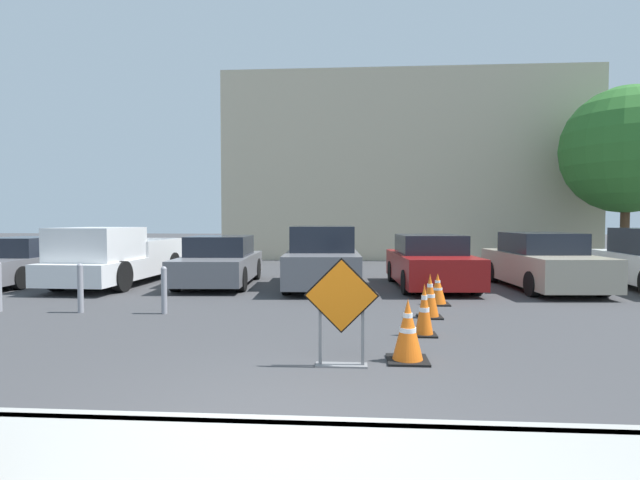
{
  "coord_description": "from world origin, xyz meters",
  "views": [
    {
      "loc": [
        0.64,
        -4.11,
        1.84
      ],
      "look_at": [
        -0.27,
        8.97,
        1.29
      ],
      "focal_mm": 28.0,
      "sensor_mm": 36.0,
      "label": 1
    }
  ],
  "objects_px": {
    "traffic_cone_nearest": "(408,331)",
    "bollard_second": "(80,287)",
    "road_closed_sign": "(341,307)",
    "parked_car_second": "(220,262)",
    "traffic_cone_second": "(424,310)",
    "traffic_cone_third": "(430,296)",
    "parked_car_fifth": "(542,263)",
    "parked_car_nearest": "(24,261)",
    "traffic_cone_fourth": "(438,289)",
    "parked_car_fourth": "(430,263)",
    "parked_car_third": "(322,260)",
    "pickup_truck": "(114,259)",
    "bollard_nearest": "(164,289)"
  },
  "relations": [
    {
      "from": "parked_car_third",
      "to": "bollard_second",
      "type": "bearing_deg",
      "value": 38.69
    },
    {
      "from": "traffic_cone_fourth",
      "to": "parked_car_second",
      "type": "xyz_separation_m",
      "value": [
        -5.54,
        2.88,
        0.31
      ]
    },
    {
      "from": "traffic_cone_third",
      "to": "parked_car_third",
      "type": "bearing_deg",
      "value": 119.39
    },
    {
      "from": "bollard_second",
      "to": "traffic_cone_third",
      "type": "bearing_deg",
      "value": -0.22
    },
    {
      "from": "road_closed_sign",
      "to": "pickup_truck",
      "type": "xyz_separation_m",
      "value": [
        -6.51,
        7.26,
        -0.02
      ]
    },
    {
      "from": "traffic_cone_third",
      "to": "parked_car_fourth",
      "type": "xyz_separation_m",
      "value": [
        0.63,
        4.17,
        0.26
      ]
    },
    {
      "from": "road_closed_sign",
      "to": "pickup_truck",
      "type": "relative_size",
      "value": 0.25
    },
    {
      "from": "traffic_cone_second",
      "to": "traffic_cone_fourth",
      "type": "bearing_deg",
      "value": 76.75
    },
    {
      "from": "road_closed_sign",
      "to": "parked_car_third",
      "type": "relative_size",
      "value": 0.31
    },
    {
      "from": "pickup_truck",
      "to": "bollard_second",
      "type": "height_order",
      "value": "pickup_truck"
    },
    {
      "from": "traffic_cone_third",
      "to": "parked_car_second",
      "type": "relative_size",
      "value": 0.19
    },
    {
      "from": "traffic_cone_second",
      "to": "traffic_cone_third",
      "type": "distance_m",
      "value": 1.49
    },
    {
      "from": "pickup_truck",
      "to": "bollard_nearest",
      "type": "relative_size",
      "value": 5.8
    },
    {
      "from": "road_closed_sign",
      "to": "parked_car_fifth",
      "type": "height_order",
      "value": "parked_car_fifth"
    },
    {
      "from": "traffic_cone_third",
      "to": "parked_car_nearest",
      "type": "distance_m",
      "value": 11.83
    },
    {
      "from": "parked_car_fourth",
      "to": "traffic_cone_third",
      "type": "bearing_deg",
      "value": 77.83
    },
    {
      "from": "parked_car_fourth",
      "to": "traffic_cone_nearest",
      "type": "bearing_deg",
      "value": 75.67
    },
    {
      "from": "parked_car_fourth",
      "to": "bollard_nearest",
      "type": "bearing_deg",
      "value": 32.4
    },
    {
      "from": "traffic_cone_second",
      "to": "bollard_nearest",
      "type": "distance_m",
      "value": 5.0
    },
    {
      "from": "parked_car_nearest",
      "to": "bollard_second",
      "type": "relative_size",
      "value": 4.75
    },
    {
      "from": "bollard_second",
      "to": "parked_car_fourth",
      "type": "bearing_deg",
      "value": 29.29
    },
    {
      "from": "parked_car_fourth",
      "to": "parked_car_fifth",
      "type": "distance_m",
      "value": 2.9
    },
    {
      "from": "bollard_second",
      "to": "parked_car_third",
      "type": "bearing_deg",
      "value": 41.66
    },
    {
      "from": "bollard_nearest",
      "to": "bollard_second",
      "type": "height_order",
      "value": "bollard_second"
    },
    {
      "from": "road_closed_sign",
      "to": "traffic_cone_third",
      "type": "height_order",
      "value": "road_closed_sign"
    },
    {
      "from": "road_closed_sign",
      "to": "parked_car_nearest",
      "type": "distance_m",
      "value": 12.13
    },
    {
      "from": "traffic_cone_third",
      "to": "parked_car_fifth",
      "type": "height_order",
      "value": "parked_car_fifth"
    },
    {
      "from": "parked_car_fourth",
      "to": "parked_car_second",
      "type": "bearing_deg",
      "value": -5.03
    },
    {
      "from": "traffic_cone_third",
      "to": "traffic_cone_nearest",
      "type": "bearing_deg",
      "value": -103.8
    },
    {
      "from": "parked_car_nearest",
      "to": "pickup_truck",
      "type": "bearing_deg",
      "value": 170.22
    },
    {
      "from": "parked_car_second",
      "to": "traffic_cone_fourth",
      "type": "bearing_deg",
      "value": 149.36
    },
    {
      "from": "bollard_nearest",
      "to": "bollard_second",
      "type": "xyz_separation_m",
      "value": [
        -1.68,
        0.0,
        0.02
      ]
    },
    {
      "from": "traffic_cone_second",
      "to": "bollard_nearest",
      "type": "height_order",
      "value": "bollard_nearest"
    },
    {
      "from": "traffic_cone_second",
      "to": "parked_car_fifth",
      "type": "relative_size",
      "value": 0.18
    },
    {
      "from": "traffic_cone_nearest",
      "to": "parked_car_fourth",
      "type": "height_order",
      "value": "parked_car_fourth"
    },
    {
      "from": "road_closed_sign",
      "to": "pickup_truck",
      "type": "distance_m",
      "value": 9.76
    },
    {
      "from": "parked_car_fifth",
      "to": "bollard_nearest",
      "type": "height_order",
      "value": "parked_car_fifth"
    },
    {
      "from": "road_closed_sign",
      "to": "parked_car_second",
      "type": "distance_m",
      "value": 8.36
    },
    {
      "from": "road_closed_sign",
      "to": "parked_car_second",
      "type": "relative_size",
      "value": 0.32
    },
    {
      "from": "traffic_cone_fourth",
      "to": "traffic_cone_third",
      "type": "bearing_deg",
      "value": -104.66
    },
    {
      "from": "traffic_cone_nearest",
      "to": "pickup_truck",
      "type": "distance_m",
      "value": 10.13
    },
    {
      "from": "traffic_cone_nearest",
      "to": "bollard_second",
      "type": "bearing_deg",
      "value": 154.12
    },
    {
      "from": "traffic_cone_fourth",
      "to": "parked_car_third",
      "type": "relative_size",
      "value": 0.15
    },
    {
      "from": "traffic_cone_nearest",
      "to": "pickup_truck",
      "type": "relative_size",
      "value": 0.15
    },
    {
      "from": "traffic_cone_second",
      "to": "pickup_truck",
      "type": "bearing_deg",
      "value": 144.71
    },
    {
      "from": "traffic_cone_second",
      "to": "traffic_cone_fourth",
      "type": "distance_m",
      "value": 2.97
    },
    {
      "from": "road_closed_sign",
      "to": "parked_car_fourth",
      "type": "bearing_deg",
      "value": 73.47
    },
    {
      "from": "traffic_cone_nearest",
      "to": "parked_car_third",
      "type": "distance_m",
      "value": 7.12
    },
    {
      "from": "parked_car_second",
      "to": "parked_car_fourth",
      "type": "height_order",
      "value": "parked_car_fourth"
    },
    {
      "from": "parked_car_nearest",
      "to": "parked_car_third",
      "type": "relative_size",
      "value": 1.06
    }
  ]
}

